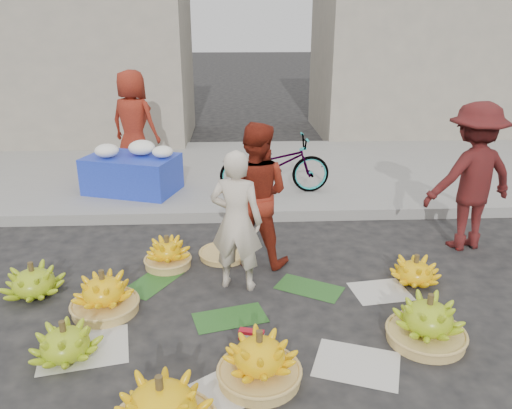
{
  "coord_description": "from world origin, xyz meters",
  "views": [
    {
      "loc": [
        -0.05,
        -4.1,
        2.55
      ],
      "look_at": [
        0.19,
        0.88,
        0.7
      ],
      "focal_mm": 35.0,
      "sensor_mm": 36.0,
      "label": 1
    }
  ],
  "objects_px": {
    "flower_table": "(133,171)",
    "bicycle": "(275,165)",
    "banana_bunch_4": "(428,321)",
    "vendor_cream": "(236,221)",
    "banana_bunch_0": "(104,294)"
  },
  "relations": [
    {
      "from": "flower_table",
      "to": "bicycle",
      "type": "xyz_separation_m",
      "value": [
        2.11,
        -0.16,
        0.12
      ]
    },
    {
      "from": "banana_bunch_4",
      "to": "vendor_cream",
      "type": "distance_m",
      "value": 1.94
    },
    {
      "from": "flower_table",
      "to": "banana_bunch_4",
      "type": "bearing_deg",
      "value": -32.24
    },
    {
      "from": "banana_bunch_0",
      "to": "flower_table",
      "type": "relative_size",
      "value": 0.43
    },
    {
      "from": "banana_bunch_0",
      "to": "banana_bunch_4",
      "type": "height_order",
      "value": "banana_bunch_4"
    },
    {
      "from": "banana_bunch_0",
      "to": "flower_table",
      "type": "xyz_separation_m",
      "value": [
        -0.29,
        3.14,
        0.25
      ]
    },
    {
      "from": "vendor_cream",
      "to": "flower_table",
      "type": "distance_m",
      "value": 3.14
    },
    {
      "from": "vendor_cream",
      "to": "banana_bunch_0",
      "type": "bearing_deg",
      "value": 33.72
    },
    {
      "from": "banana_bunch_0",
      "to": "bicycle",
      "type": "relative_size",
      "value": 0.39
    },
    {
      "from": "vendor_cream",
      "to": "bicycle",
      "type": "distance_m",
      "value": 2.65
    },
    {
      "from": "banana_bunch_0",
      "to": "bicycle",
      "type": "bearing_deg",
      "value": 58.6
    },
    {
      "from": "flower_table",
      "to": "vendor_cream",
      "type": "bearing_deg",
      "value": -42.75
    },
    {
      "from": "banana_bunch_0",
      "to": "vendor_cream",
      "type": "xyz_separation_m",
      "value": [
        1.23,
        0.41,
        0.53
      ]
    },
    {
      "from": "banana_bunch_4",
      "to": "bicycle",
      "type": "xyz_separation_m",
      "value": [
        -0.99,
        3.58,
        0.36
      ]
    },
    {
      "from": "flower_table",
      "to": "bicycle",
      "type": "height_order",
      "value": "bicycle"
    }
  ]
}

